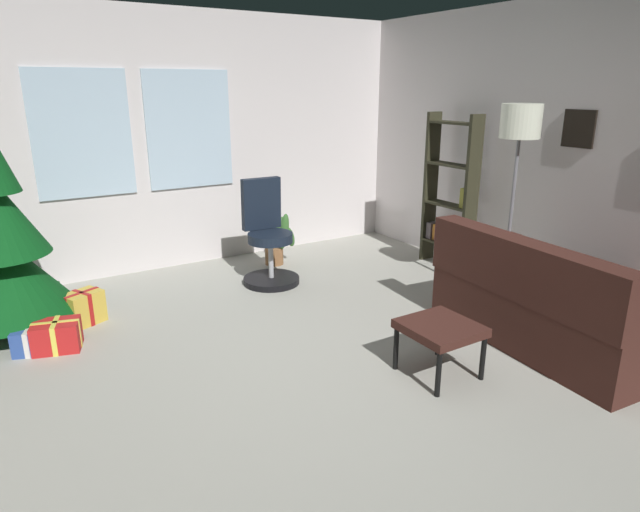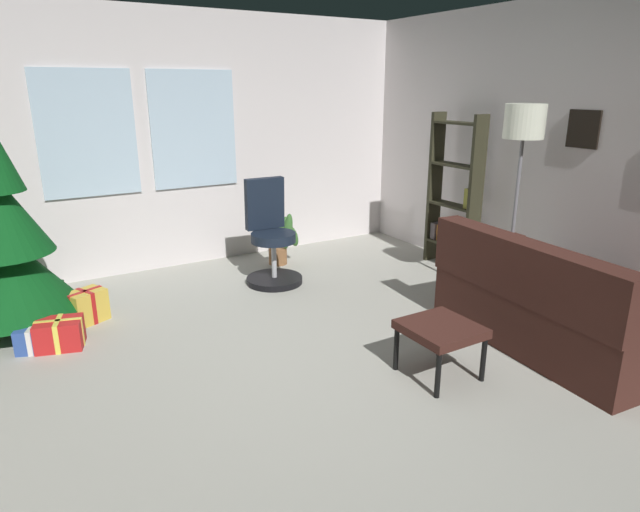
% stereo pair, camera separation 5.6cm
% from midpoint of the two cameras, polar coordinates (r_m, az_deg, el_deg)
% --- Properties ---
extents(ground_plane, '(5.24, 5.96, 0.10)m').
position_cam_midpoint_polar(ground_plane, '(3.79, 0.92, -13.56)').
color(ground_plane, '#A1A095').
extents(wall_back_with_windows, '(5.24, 0.12, 2.65)m').
position_cam_midpoint_polar(wall_back_with_windows, '(6.04, -15.20, 11.38)').
color(wall_back_with_windows, silver).
rests_on(wall_back_with_windows, ground_plane).
extents(wall_right_with_frames, '(0.12, 5.96, 2.65)m').
position_cam_midpoint_polar(wall_right_with_frames, '(5.24, 26.78, 9.26)').
color(wall_right_with_frames, silver).
rests_on(wall_right_with_frames, ground_plane).
extents(couch, '(1.60, 1.86, 0.86)m').
position_cam_midpoint_polar(couch, '(4.52, 24.54, -4.98)').
color(couch, '#3D1E19').
rests_on(couch, ground_plane).
extents(footstool, '(0.46, 0.48, 0.37)m').
position_cam_midpoint_polar(footstool, '(3.78, 12.01, -7.65)').
color(footstool, '#3D1E19').
rests_on(footstool, ground_plane).
extents(gift_box_red, '(0.38, 0.32, 0.23)m').
position_cam_midpoint_polar(gift_box_red, '(4.58, -26.08, -7.49)').
color(gift_box_red, red).
rests_on(gift_box_red, ground_plane).
extents(gift_box_green, '(0.33, 0.32, 0.21)m').
position_cam_midpoint_polar(gift_box_green, '(5.51, -27.34, -3.67)').
color(gift_box_green, '#1E722D').
rests_on(gift_box_green, ground_plane).
extents(gift_box_gold, '(0.35, 0.31, 0.28)m').
position_cam_midpoint_polar(gift_box_gold, '(4.96, -23.75, -4.99)').
color(gift_box_gold, gold).
rests_on(gift_box_gold, ground_plane).
extents(gift_box_blue, '(0.31, 0.35, 0.20)m').
position_cam_midpoint_polar(gift_box_blue, '(4.66, -28.16, -7.59)').
color(gift_box_blue, '#2D4C99').
rests_on(gift_box_blue, ground_plane).
extents(office_chair, '(0.56, 0.56, 1.03)m').
position_cam_midpoint_polar(office_chair, '(5.44, -5.74, 1.37)').
color(office_chair, black).
rests_on(office_chair, ground_plane).
extents(bookshelf, '(0.18, 0.64, 1.63)m').
position_cam_midpoint_polar(bookshelf, '(6.00, 13.11, 5.59)').
color(bookshelf, '#2C2B1C').
rests_on(bookshelf, ground_plane).
extents(floor_lamp, '(0.33, 0.33, 1.76)m').
position_cam_midpoint_polar(floor_lamp, '(4.92, 19.74, 11.45)').
color(floor_lamp, slate).
rests_on(floor_lamp, ground_plane).
extents(potted_plant, '(0.36, 0.42, 0.60)m').
position_cam_midpoint_polar(potted_plant, '(6.04, -4.52, 1.39)').
color(potted_plant, brown).
rests_on(potted_plant, ground_plane).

